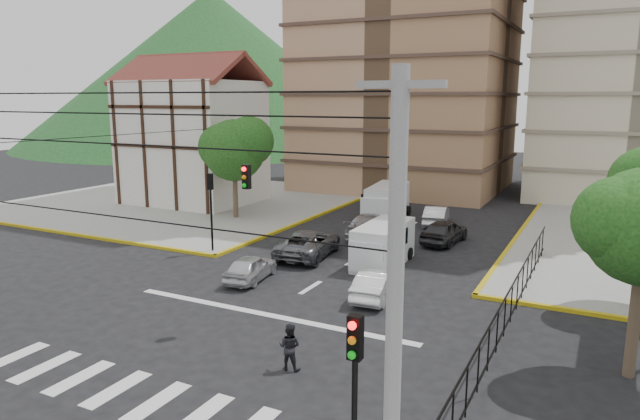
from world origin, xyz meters
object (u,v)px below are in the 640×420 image
Objects in this scene: traffic_light_nw at (211,199)px; pedestrian_crosswalk at (290,347)px; car_silver_front_left at (251,268)px; van_left_lane at (386,203)px; van_right_lane at (382,246)px; car_white_front_right at (377,284)px; traffic_light_se at (355,384)px.

traffic_light_nw is 2.85× the size of pedestrian_crosswalk.
van_left_lane is at bearing -101.04° from car_silver_front_left.
van_left_lane is at bearing 108.75° from van_right_lane.
car_silver_front_left is at bearing -1.43° from car_white_front_right.
van_left_lane is 16.76m from car_white_front_right.
van_left_lane is (5.53, 13.12, -1.92)m from traffic_light_nw.
traffic_light_nw is at bearing -119.75° from van_left_lane.
pedestrian_crosswalk is at bearing -43.04° from traffic_light_nw.
van_left_lane is at bearing -84.03° from pedestrian_crosswalk.
van_left_lane is at bearing 67.16° from traffic_light_nw.
car_silver_front_left is at bearing -33.74° from traffic_light_nw.
car_silver_front_left is (-4.75, -5.13, -0.44)m from van_right_lane.
car_white_front_right is at bearing -97.53° from pedestrian_crosswalk.
van_right_lane is (9.46, 1.99, -2.04)m from traffic_light_nw.
traffic_light_se is at bearing -71.47° from van_right_lane.
traffic_light_se is 0.90× the size of van_right_lane.
traffic_light_se is 18.74m from van_right_lane.
car_silver_front_left is at bearing -55.77° from pedestrian_crosswalk.
van_right_lane is (-6.14, 17.59, -2.04)m from traffic_light_se.
van_left_lane is at bearing 109.33° from traffic_light_se.
traffic_light_se reaches higher than van_left_lane.
traffic_light_se is 30.50m from van_left_lane.
van_right_lane is 1.26× the size of car_white_front_right.
car_white_front_right is (5.52, -15.82, -0.55)m from van_left_lane.
traffic_light_nw is 0.77× the size of van_left_lane.
car_silver_front_left is 2.38× the size of pedestrian_crosswalk.
traffic_light_se reaches higher than pedestrian_crosswalk.
traffic_light_nw is 11.64m from car_white_front_right.
van_left_lane is 3.67× the size of pedestrian_crosswalk.
traffic_light_nw is 1.19× the size of car_silver_front_left.
traffic_light_se is 7.41m from pedestrian_crosswalk.
van_right_lane reaches higher than car_white_front_right.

